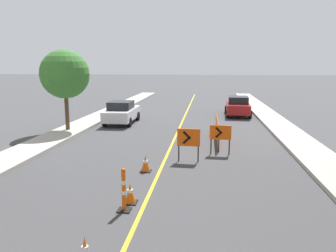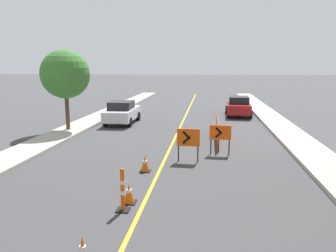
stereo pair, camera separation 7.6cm
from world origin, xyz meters
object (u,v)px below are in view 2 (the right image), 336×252
at_px(traffic_cone_fifth, 129,194).
at_px(traffic_cone_farthest, 145,164).
at_px(parked_car_curb_mid, 238,106).
at_px(street_tree_left_near, 65,74).
at_px(arrow_barricade_primary, 188,139).
at_px(parked_car_curb_near, 122,112).
at_px(delineator_post_rear, 123,192).
at_px(arrow_barricade_secondary, 220,134).

xyz_separation_m(traffic_cone_fifth, traffic_cone_farthest, (-0.10, 2.98, 0.02)).
bearing_deg(traffic_cone_fifth, parked_car_curb_mid, 75.31).
height_order(traffic_cone_farthest, street_tree_left_near, street_tree_left_near).
xyz_separation_m(arrow_barricade_primary, parked_car_curb_near, (-5.24, 8.82, -0.19)).
relative_size(traffic_cone_fifth, parked_car_curb_near, 0.14).
bearing_deg(traffic_cone_fifth, delineator_post_rear, -95.15).
bearing_deg(traffic_cone_fifth, arrow_barricade_secondary, 63.84).
distance_m(arrow_barricade_primary, arrow_barricade_secondary, 1.90).
distance_m(traffic_cone_fifth, street_tree_left_near, 12.15).
xyz_separation_m(traffic_cone_fifth, delineator_post_rear, (-0.05, -0.54, 0.26)).
relative_size(traffic_cone_fifth, arrow_barricade_secondary, 0.43).
bearing_deg(traffic_cone_farthest, parked_car_curb_near, 109.51).
height_order(arrow_barricade_secondary, parked_car_curb_near, parked_car_curb_near).
distance_m(delineator_post_rear, arrow_barricade_primary, 5.31).
bearing_deg(parked_car_curb_near, street_tree_left_near, -126.90).
bearing_deg(traffic_cone_fifth, street_tree_left_near, 122.41).
bearing_deg(street_tree_left_near, parked_car_curb_mid, 36.34).
relative_size(parked_car_curb_near, street_tree_left_near, 0.90).
distance_m(delineator_post_rear, parked_car_curb_mid, 19.11).
height_order(traffic_cone_fifth, parked_car_curb_near, parked_car_curb_near).
bearing_deg(street_tree_left_near, traffic_cone_fifth, -57.59).
relative_size(parked_car_curb_mid, street_tree_left_near, 0.90).
bearing_deg(street_tree_left_near, parked_car_curb_near, 54.02).
bearing_deg(traffic_cone_farthest, traffic_cone_fifth, -88.13).
height_order(parked_car_curb_near, street_tree_left_near, street_tree_left_near).
relative_size(traffic_cone_farthest, street_tree_left_near, 0.13).
bearing_deg(parked_car_curb_near, delineator_post_rear, -75.92).
height_order(delineator_post_rear, parked_car_curb_near, parked_car_curb_near).
relative_size(delineator_post_rear, arrow_barricade_secondary, 0.92).
height_order(traffic_cone_fifth, delineator_post_rear, delineator_post_rear).
xyz_separation_m(parked_car_curb_near, parked_car_curb_mid, (8.48, 4.63, 0.00)).
relative_size(traffic_cone_fifth, street_tree_left_near, 0.12).
bearing_deg(delineator_post_rear, arrow_barricade_primary, 73.25).
height_order(arrow_barricade_secondary, street_tree_left_near, street_tree_left_near).
distance_m(delineator_post_rear, street_tree_left_near, 12.50).
xyz_separation_m(traffic_cone_fifth, street_tree_left_near, (-6.27, 9.88, 3.24)).
distance_m(parked_car_curb_near, street_tree_left_near, 5.07).
distance_m(traffic_cone_fifth, parked_car_curb_near, 13.87).
distance_m(arrow_barricade_secondary, street_tree_left_near, 10.32).
xyz_separation_m(delineator_post_rear, arrow_barricade_secondary, (2.91, 6.37, 0.42)).
height_order(arrow_barricade_primary, street_tree_left_near, street_tree_left_near).
height_order(traffic_cone_farthest, delineator_post_rear, delineator_post_rear).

